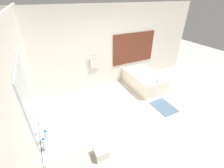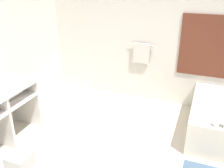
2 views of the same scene
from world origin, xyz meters
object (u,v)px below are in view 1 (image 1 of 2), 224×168
at_px(water_bottle_1, 45,145).
at_px(water_bottle_2, 47,137).
at_px(bathtub, 144,80).
at_px(waste_bin, 101,152).
at_px(soap_dispenser, 48,128).

distance_m(water_bottle_1, water_bottle_2, 0.15).
distance_m(bathtub, waste_bin, 3.09).
bearing_deg(water_bottle_2, water_bottle_1, -105.31).
height_order(soap_dispenser, waste_bin, soap_dispenser).
distance_m(bathtub, water_bottle_1, 3.96).
bearing_deg(waste_bin, bathtub, 36.81).
bearing_deg(waste_bin, water_bottle_1, -173.32).
bearing_deg(soap_dispenser, waste_bin, -17.52).
distance_m(water_bottle_2, waste_bin, 1.24).
xyz_separation_m(water_bottle_1, water_bottle_2, (0.04, 0.14, -0.00)).
height_order(bathtub, water_bottle_1, water_bottle_1).
height_order(water_bottle_1, water_bottle_2, water_bottle_1).
bearing_deg(bathtub, water_bottle_1, -149.88).
distance_m(water_bottle_2, soap_dispenser, 0.23).
distance_m(bathtub, soap_dispenser, 3.73).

